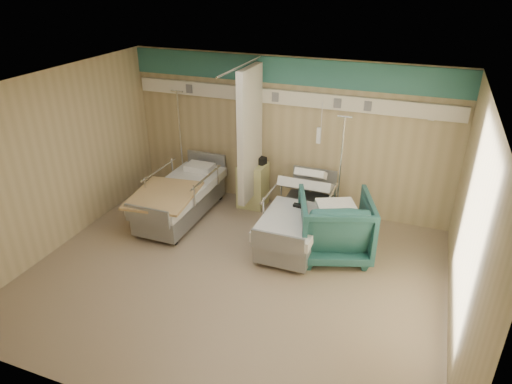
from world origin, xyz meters
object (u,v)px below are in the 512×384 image
bed_left (181,201)px  iv_stand_left (183,172)px  bed_right (298,223)px  bedside_cabinet (253,185)px  iv_stand_right (337,203)px  visitor_armchair (335,226)px

bed_left → iv_stand_left: iv_stand_left is taller
bed_right → bedside_cabinet: (-1.15, 0.90, 0.11)m
iv_stand_left → bedside_cabinet: bearing=-1.8°
bed_left → iv_stand_right: (2.70, 0.77, 0.09)m
iv_stand_left → bed_left: bearing=-63.1°
iv_stand_right → iv_stand_left: 3.19m
iv_stand_left → visitor_armchair: bearing=-18.9°
bed_left → iv_stand_left: size_ratio=1.03×
bed_left → visitor_armchair: (2.85, -0.19, 0.20)m
iv_stand_left → bed_right: bearing=-19.5°
bed_left → iv_stand_left: (-0.48, 0.95, 0.11)m
bedside_cabinet → iv_stand_left: bearing=178.2°
bed_left → iv_stand_right: iv_stand_right is taller
bed_right → iv_stand_left: size_ratio=1.03×
bedside_cabinet → iv_stand_left: 1.53m
bedside_cabinet → iv_stand_right: 1.66m
iv_stand_right → bed_right: bearing=-123.2°
bed_right → bed_left: 2.20m
bed_right → iv_stand_left: bearing=160.5°
bed_right → visitor_armchair: bearing=-16.6°
bed_left → bedside_cabinet: 1.39m
bed_left → bed_right: bearing=0.0°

